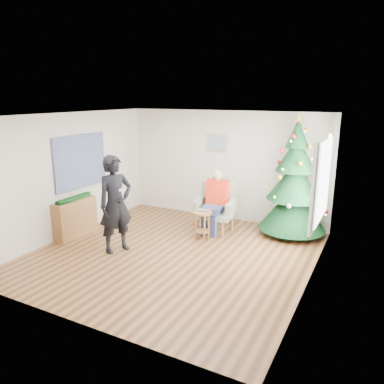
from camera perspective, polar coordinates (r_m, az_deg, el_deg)
The scene contains 19 objects.
floor at distance 7.24m, azimuth -2.93°, elevation -9.44°, with size 5.00×5.00×0.00m, color brown.
ceiling at distance 6.62m, azimuth -3.23°, elevation 11.59°, with size 5.00×5.00×0.00m, color white.
wall_back at distance 9.01m, azimuth 5.02°, elevation 4.01°, with size 5.00×5.00×0.00m, color silver.
wall_front at distance 4.92m, azimuth -18.05°, elevation -5.68°, with size 5.00×5.00×0.00m, color silver.
wall_left at distance 8.33m, azimuth -18.08°, elevation 2.48°, with size 5.00×5.00×0.00m, color silver.
wall_right at distance 5.99m, azimuth 18.06°, elevation -2.09°, with size 5.00×5.00×0.00m, color silver.
window_panel at distance 6.90m, azimuth 19.37°, elevation 1.68°, with size 0.04×1.30×1.40m, color white.
curtains at distance 6.91m, azimuth 19.12°, elevation 1.71°, with size 0.05×1.75×1.50m.
christmas_tree at distance 8.17m, azimuth 15.33°, elevation 1.44°, with size 1.43×1.43×2.58m.
stool at distance 7.83m, azimuth 1.56°, elevation -5.06°, with size 0.41×0.41×0.61m.
laptop at distance 7.73m, azimuth 1.57°, elevation -2.89°, with size 0.33×0.22×0.03m, color silver.
armchair at distance 8.33m, azimuth 3.57°, elevation -3.29°, with size 0.91×0.86×1.04m.
seated_person at distance 8.18m, azimuth 3.49°, elevation -1.30°, with size 0.50×0.70×1.36m.
standing_man at distance 7.23m, azimuth -11.56°, elevation -1.84°, with size 0.68×0.45×1.88m, color black.
game_controller at distance 7.00m, azimuth -10.56°, elevation 0.34°, with size 0.04×0.13×0.04m, color white.
console at distance 8.36m, azimuth -17.37°, elevation -3.82°, with size 0.30×1.00×0.80m, color brown.
garland at distance 8.24m, azimuth -17.59°, elevation -1.05°, with size 0.14×0.14×0.90m, color black.
tapestry at distance 8.47m, azimuth -16.59°, elevation 4.50°, with size 0.03×1.50×1.15m, color black.
framed_picture at distance 8.97m, azimuth 3.82°, elevation 7.54°, with size 0.52×0.05×0.42m.
Camera 1 is at (3.36, -5.69, 2.94)m, focal length 35.00 mm.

